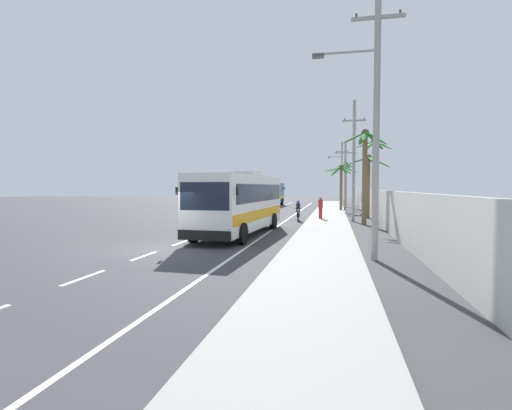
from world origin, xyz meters
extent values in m
plane|color=#3A3A3F|center=(0.00, 0.00, 0.00)|extent=(160.00, 160.00, 0.00)
cube|color=#999993|center=(6.80, 10.00, 0.07)|extent=(3.20, 90.00, 0.14)
cube|color=white|center=(0.00, -5.32, 0.00)|extent=(0.16, 2.00, 0.01)
cube|color=white|center=(0.00, -1.66, 0.00)|extent=(0.16, 2.00, 0.01)
cube|color=white|center=(0.00, 2.01, 0.00)|extent=(0.16, 2.00, 0.01)
cube|color=white|center=(0.00, 5.68, 0.00)|extent=(0.16, 2.00, 0.01)
cube|color=white|center=(0.00, 9.35, 0.00)|extent=(0.16, 2.00, 0.01)
cube|color=white|center=(0.00, 13.02, 0.00)|extent=(0.16, 2.00, 0.01)
cube|color=white|center=(0.00, 16.69, 0.00)|extent=(0.16, 2.00, 0.01)
cube|color=white|center=(0.00, 20.36, 0.00)|extent=(0.16, 2.00, 0.01)
cube|color=white|center=(0.00, 24.03, 0.00)|extent=(0.16, 2.00, 0.01)
cube|color=white|center=(0.00, 27.70, 0.00)|extent=(0.16, 2.00, 0.01)
cube|color=white|center=(0.00, 31.36, 0.00)|extent=(0.16, 2.00, 0.01)
cube|color=white|center=(0.00, 35.03, 0.00)|extent=(0.16, 2.00, 0.01)
cube|color=white|center=(0.00, 38.70, 0.00)|extent=(0.16, 2.00, 0.01)
cube|color=white|center=(0.00, 42.37, 0.00)|extent=(0.16, 2.00, 0.01)
cube|color=white|center=(0.00, 46.04, 0.00)|extent=(0.16, 2.00, 0.01)
cube|color=white|center=(0.00, 49.71, 0.00)|extent=(0.16, 2.00, 0.01)
cube|color=white|center=(3.48, 15.00, 0.00)|extent=(0.14, 70.00, 0.01)
cube|color=#B2B2AD|center=(10.60, 14.00, 1.25)|extent=(0.24, 60.00, 2.50)
cube|color=white|center=(2.05, 5.75, 1.87)|extent=(3.13, 10.60, 2.97)
cube|color=#192333|center=(2.06, 5.95, 2.39)|extent=(3.11, 9.76, 0.95)
cube|color=#192333|center=(1.75, 0.57, 2.32)|extent=(2.33, 0.24, 1.25)
cube|color=orange|center=(2.05, 5.75, 1.21)|extent=(3.16, 10.39, 0.53)
cube|color=black|center=(1.74, 0.48, 0.59)|extent=(2.48, 0.30, 0.44)
cube|color=#B7B7B7|center=(2.12, 7.06, 3.50)|extent=(1.52, 2.38, 0.28)
cube|color=black|center=(3.20, 0.69, 2.54)|extent=(0.12, 0.09, 0.36)
cube|color=black|center=(0.32, 0.86, 2.54)|extent=(0.12, 0.09, 0.36)
cylinder|color=black|center=(3.07, 2.02, 0.52)|extent=(0.38, 1.06, 1.04)
cylinder|color=black|center=(0.60, 2.17, 0.52)|extent=(0.38, 1.06, 1.04)
cylinder|color=black|center=(3.47, 8.82, 0.52)|extent=(0.38, 1.06, 1.04)
cylinder|color=black|center=(0.99, 8.96, 0.52)|extent=(0.38, 1.06, 1.04)
cube|color=#2366A8|center=(-1.84, 37.02, 1.85)|extent=(2.99, 12.03, 2.92)
cube|color=#192333|center=(-1.85, 36.82, 2.36)|extent=(2.99, 11.08, 0.94)
cube|color=#192333|center=(-1.63, 42.95, 2.29)|extent=(2.37, 0.18, 1.23)
cube|color=yellow|center=(-1.84, 37.02, 1.19)|extent=(3.02, 11.80, 0.53)
cube|color=black|center=(-1.63, 43.04, 0.59)|extent=(2.53, 0.25, 0.44)
cube|color=#B7B7B7|center=(-1.89, 35.53, 3.45)|extent=(1.51, 2.68, 0.28)
cube|color=black|center=(-3.11, 42.79, 2.51)|extent=(0.12, 0.08, 0.36)
cube|color=black|center=(-0.17, 42.69, 2.51)|extent=(0.12, 0.08, 0.36)
cylinder|color=black|center=(-2.95, 41.24, 0.52)|extent=(0.36, 1.05, 1.04)
cylinder|color=black|center=(-0.43, 41.15, 0.52)|extent=(0.36, 1.05, 1.04)
cylinder|color=black|center=(-3.23, 33.48, 0.52)|extent=(0.36, 1.05, 1.04)
cylinder|color=black|center=(-0.70, 33.39, 0.52)|extent=(0.36, 1.05, 1.04)
cylinder|color=black|center=(4.55, 14.44, 0.30)|extent=(0.16, 0.61, 0.60)
cylinder|color=black|center=(4.41, 15.80, 0.30)|extent=(0.18, 0.61, 0.60)
cube|color=black|center=(4.48, 15.07, 0.52)|extent=(0.35, 1.12, 0.36)
cube|color=black|center=(4.45, 15.37, 0.72)|extent=(0.30, 0.62, 0.12)
cylinder|color=gray|center=(4.53, 14.56, 0.60)|extent=(0.09, 0.32, 0.67)
cylinder|color=black|center=(4.52, 14.66, 1.04)|extent=(0.56, 0.10, 0.04)
sphere|color=#EAEACC|center=(4.54, 14.54, 0.90)|extent=(0.14, 0.14, 0.14)
cylinder|color=black|center=(4.46, 15.32, 1.07)|extent=(0.32, 0.32, 0.69)
sphere|color=blue|center=(4.46, 15.32, 1.54)|extent=(0.26, 0.26, 0.26)
cylinder|color=red|center=(6.21, 16.14, 0.57)|extent=(0.28, 0.28, 0.86)
cylinder|color=red|center=(6.21, 16.14, 1.34)|extent=(0.36, 0.36, 0.68)
sphere|color=#9E704C|center=(6.21, 16.14, 1.78)|extent=(0.24, 0.24, 0.24)
cylinder|color=#9E9E99|center=(8.82, -0.65, 5.15)|extent=(0.24, 0.24, 10.30)
cube|color=#9E9E99|center=(8.82, -0.65, 8.86)|extent=(1.90, 0.12, 0.12)
cylinder|color=#4C4742|center=(8.06, -0.65, 8.98)|extent=(0.08, 0.08, 0.16)
cylinder|color=#4C4742|center=(9.58, -0.65, 8.98)|extent=(0.08, 0.08, 0.16)
cylinder|color=#9E9E99|center=(7.76, -0.65, 7.70)|extent=(2.13, 0.09, 0.09)
cube|color=#4C4C51|center=(6.69, -0.65, 7.64)|extent=(0.44, 0.24, 0.14)
cylinder|color=#9E9E99|center=(8.78, 15.39, 4.74)|extent=(0.24, 0.24, 9.47)
cube|color=#9E9E99|center=(8.78, 15.39, 7.89)|extent=(1.82, 0.12, 0.12)
cylinder|color=#4C4742|center=(8.05, 15.39, 8.01)|extent=(0.08, 0.08, 0.16)
cylinder|color=#4C4742|center=(9.51, 15.39, 8.01)|extent=(0.08, 0.08, 0.16)
cylinder|color=#9E9E99|center=(8.54, 31.43, 4.02)|extent=(0.24, 0.24, 8.04)
cube|color=#9E9E99|center=(8.54, 31.43, 6.78)|extent=(2.57, 0.12, 0.12)
cylinder|color=#4C4742|center=(7.51, 31.43, 6.90)|extent=(0.08, 0.08, 0.16)
cylinder|color=#4C4742|center=(9.57, 31.43, 6.90)|extent=(0.08, 0.08, 0.16)
cylinder|color=#9E9E99|center=(8.41, 47.47, 4.97)|extent=(0.24, 0.24, 9.94)
cube|color=#9E9E99|center=(8.41, 47.47, 8.42)|extent=(1.97, 0.12, 0.12)
cylinder|color=#4C4742|center=(7.62, 47.47, 8.54)|extent=(0.08, 0.08, 0.16)
cylinder|color=#4C4742|center=(9.20, 47.47, 8.54)|extent=(0.08, 0.08, 0.16)
cylinder|color=#9E9E99|center=(7.39, 47.47, 7.59)|extent=(2.04, 0.09, 0.09)
cube|color=#4C4C51|center=(6.37, 47.47, 7.53)|extent=(0.44, 0.24, 0.14)
cylinder|color=brown|center=(8.02, 28.34, 2.45)|extent=(0.30, 0.30, 4.90)
ellipsoid|color=#337F33|center=(8.96, 28.44, 4.65)|extent=(1.95, 0.57, 0.80)
ellipsoid|color=#337F33|center=(8.34, 29.23, 4.66)|extent=(0.98, 1.94, 0.78)
ellipsoid|color=#337F33|center=(7.46, 29.01, 4.50)|extent=(1.44, 1.61, 1.09)
ellipsoid|color=#337F33|center=(7.07, 28.22, 4.71)|extent=(1.99, 0.59, 0.69)
ellipsoid|color=#337F33|center=(7.41, 27.60, 4.71)|extent=(1.54, 1.73, 0.69)
ellipsoid|color=#337F33|center=(8.53, 27.59, 4.57)|extent=(1.34, 1.74, 0.97)
sphere|color=brown|center=(8.02, 28.34, 4.95)|extent=(0.56, 0.56, 0.56)
cylinder|color=brown|center=(9.43, 12.93, 3.26)|extent=(0.35, 0.35, 6.53)
ellipsoid|color=#337F33|center=(10.20, 12.95, 6.17)|extent=(1.61, 0.40, 1.02)
ellipsoid|color=#337F33|center=(9.96, 13.58, 6.30)|extent=(1.37, 1.56, 0.76)
ellipsoid|color=#337F33|center=(9.28, 13.74, 6.27)|extent=(0.66, 1.73, 0.82)
ellipsoid|color=#337F33|center=(8.68, 13.30, 6.30)|extent=(1.70, 1.08, 0.76)
ellipsoid|color=#337F33|center=(8.66, 12.66, 6.24)|extent=(1.70, 0.90, 0.87)
ellipsoid|color=#337F33|center=(9.33, 12.13, 6.23)|extent=(0.57, 1.70, 0.90)
ellipsoid|color=#337F33|center=(9.85, 12.19, 6.34)|extent=(1.17, 1.69, 0.68)
sphere|color=brown|center=(9.43, 12.93, 6.58)|extent=(0.56, 0.56, 0.56)
cylinder|color=brown|center=(10.91, 22.10, 3.46)|extent=(0.28, 0.28, 6.92)
ellipsoid|color=#337F33|center=(11.72, 22.04, 6.62)|extent=(1.70, 0.48, 0.91)
ellipsoid|color=#337F33|center=(11.39, 22.80, 6.71)|extent=(1.29, 1.64, 0.74)
ellipsoid|color=#337F33|center=(10.56, 22.86, 6.68)|extent=(1.05, 1.72, 0.78)
ellipsoid|color=#337F33|center=(10.06, 22.02, 6.72)|extent=(1.78, 0.51, 0.72)
ellipsoid|color=#337F33|center=(10.50, 21.39, 6.62)|extent=(1.15, 1.64, 0.91)
ellipsoid|color=#337F33|center=(11.32, 21.34, 6.74)|extent=(1.15, 1.72, 0.67)
sphere|color=brown|center=(10.91, 22.10, 6.97)|extent=(0.56, 0.56, 0.56)
cylinder|color=brown|center=(8.73, 37.54, 2.93)|extent=(0.36, 0.36, 5.86)
ellipsoid|color=#337F33|center=(9.40, 37.61, 5.57)|extent=(1.45, 0.51, 0.88)
ellipsoid|color=#337F33|center=(9.01, 38.18, 5.61)|extent=(0.91, 1.47, 0.81)
ellipsoid|color=#337F33|center=(8.39, 38.17, 5.64)|extent=(1.02, 1.47, 0.75)
ellipsoid|color=#337F33|center=(8.03, 37.52, 5.60)|extent=(1.46, 0.41, 0.82)
ellipsoid|color=#337F33|center=(8.31, 36.97, 5.62)|extent=(1.16, 1.39, 0.78)
ellipsoid|color=#337F33|center=(8.99, 36.89, 5.62)|extent=(0.89, 1.49, 0.78)
sphere|color=brown|center=(8.73, 37.54, 5.91)|extent=(0.56, 0.56, 0.56)
cylinder|color=brown|center=(10.18, 19.10, 2.62)|extent=(0.33, 0.33, 5.23)
ellipsoid|color=#337F33|center=(11.10, 18.96, 4.85)|extent=(1.95, 0.63, 1.08)
ellipsoid|color=#337F33|center=(10.57, 20.03, 5.06)|extent=(1.12, 2.03, 0.66)
ellipsoid|color=#337F33|center=(9.36, 19.68, 5.05)|extent=(1.88, 1.48, 0.69)
ellipsoid|color=#337F33|center=(9.32, 18.60, 5.01)|extent=(1.94, 1.32, 0.76)
ellipsoid|color=#337F33|center=(10.37, 18.10, 5.07)|extent=(0.73, 2.09, 0.65)
sphere|color=brown|center=(10.18, 19.10, 5.28)|extent=(0.56, 0.56, 0.56)
camera|label=1|loc=(7.36, -15.29, 2.73)|focal=26.63mm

